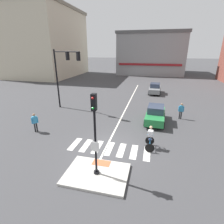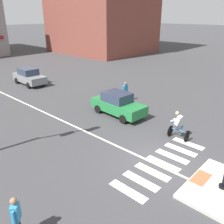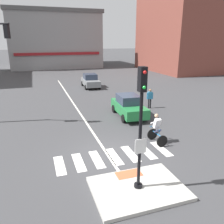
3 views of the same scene
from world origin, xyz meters
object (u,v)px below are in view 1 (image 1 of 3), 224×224
at_px(signal_pole, 95,129).
at_px(traffic_light_mast, 63,70).
at_px(cyclist, 150,137).
at_px(pedestrian_at_curb_left, 35,121).
at_px(car_green_eastbound_mid, 155,114).
at_px(car_grey_eastbound_distant, 155,89).
at_px(pedestrian_waiting_far_side, 181,110).

distance_m(signal_pole, traffic_light_mast, 12.52).
xyz_separation_m(traffic_light_mast, cyclist, (10.00, -6.46, -3.78)).
distance_m(traffic_light_mast, pedestrian_at_curb_left, 7.14).
bearing_deg(car_green_eastbound_mid, cyclist, -94.00).
relative_size(car_grey_eastbound_distant, pedestrian_at_curb_left, 2.49).
bearing_deg(cyclist, car_grey_eastbound_distant, 89.22).
bearing_deg(pedestrian_waiting_far_side, pedestrian_at_curb_left, -154.29).
bearing_deg(car_green_eastbound_mid, car_grey_eastbound_distant, 90.55).
distance_m(signal_pole, cyclist, 5.05).
relative_size(car_grey_eastbound_distant, pedestrian_waiting_far_side, 2.49).
height_order(signal_pole, traffic_light_mast, traffic_light_mast).
xyz_separation_m(car_grey_eastbound_distant, pedestrian_waiting_far_side, (2.64, -10.59, 0.17)).
relative_size(car_green_eastbound_mid, car_grey_eastbound_distant, 1.01).
xyz_separation_m(cyclist, pedestrian_at_curb_left, (-9.66, 0.34, 0.11)).
bearing_deg(pedestrian_at_curb_left, traffic_light_mast, 93.19).
bearing_deg(signal_pole, traffic_light_mast, 125.40).
bearing_deg(car_grey_eastbound_distant, car_green_eastbound_mid, -89.45).
height_order(car_green_eastbound_mid, pedestrian_at_curb_left, pedestrian_at_curb_left).
distance_m(signal_pole, pedestrian_at_curb_left, 8.16).
distance_m(car_green_eastbound_mid, pedestrian_waiting_far_side, 2.91).
bearing_deg(car_grey_eastbound_distant, traffic_light_mast, -134.25).
xyz_separation_m(car_green_eastbound_mid, car_grey_eastbound_distant, (-0.12, 12.02, 0.00)).
bearing_deg(cyclist, signal_pole, -127.65).
height_order(car_grey_eastbound_distant, pedestrian_at_curb_left, pedestrian_at_curb_left).
xyz_separation_m(signal_pole, pedestrian_at_curb_left, (-6.84, 3.99, -1.94)).
bearing_deg(car_grey_eastbound_distant, pedestrian_waiting_far_side, -75.98).
height_order(signal_pole, car_green_eastbound_mid, signal_pole).
height_order(car_grey_eastbound_distant, pedestrian_waiting_far_side, pedestrian_waiting_far_side).
relative_size(traffic_light_mast, car_green_eastbound_mid, 1.62).
height_order(car_green_eastbound_mid, car_grey_eastbound_distant, same).
distance_m(car_grey_eastbound_distant, pedestrian_at_curb_left, 19.34).
bearing_deg(pedestrian_waiting_far_side, car_grey_eastbound_distant, 104.02).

